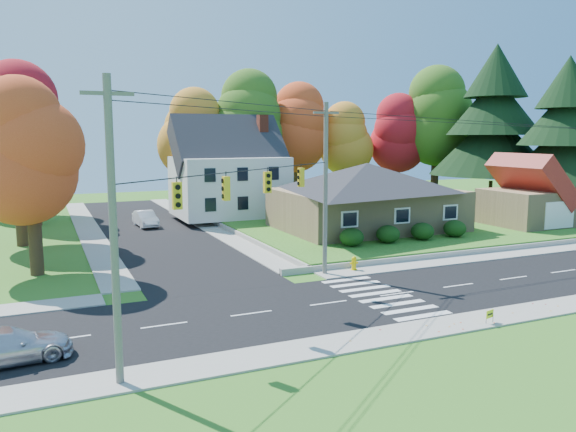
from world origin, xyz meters
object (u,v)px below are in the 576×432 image
object	(u,v)px
silver_sedan	(7,346)
white_car	(146,219)
ranch_house	(367,195)
fire_hydrant	(354,264)

from	to	relation	value
silver_sedan	white_car	distance (m)	30.64
silver_sedan	white_car	size ratio (longest dim) A/B	1.04
ranch_house	white_car	xyz separation A→B (m)	(-16.12, 11.21, -2.54)
silver_sedan	fire_hydrant	bearing A→B (deg)	-75.77
ranch_house	silver_sedan	xyz separation A→B (m)	(-25.98, -17.80, -2.60)
silver_sedan	fire_hydrant	distance (m)	19.77
ranch_house	silver_sedan	distance (m)	31.60
ranch_house	silver_sedan	bearing A→B (deg)	-145.57
white_car	fire_hydrant	distance (m)	23.61
silver_sedan	fire_hydrant	xyz separation A→B (m)	(18.48, 7.03, -0.23)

